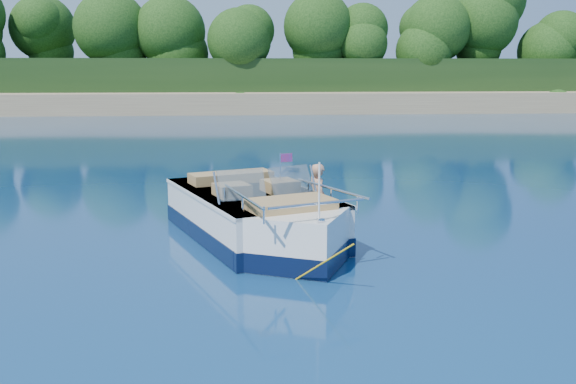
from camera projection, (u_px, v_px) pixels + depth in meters
name	position (u px, v px, depth m)	size (l,w,h in m)	color
ground	(282.00, 247.00, 11.92)	(160.00, 160.00, 0.00)	#0A1E4A
shoreline	(240.00, 88.00, 74.12)	(170.00, 59.00, 6.00)	#8E7453
treeline	(243.00, 39.00, 50.99)	(150.00, 7.12, 8.19)	#321D10
motorboat	(260.00, 221.00, 12.24)	(3.60, 6.00, 2.10)	white
tow_tube	(317.00, 211.00, 14.56)	(1.46, 1.46, 0.35)	#ED9E00
boy	(316.00, 215.00, 14.51)	(0.59, 0.39, 1.62)	tan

